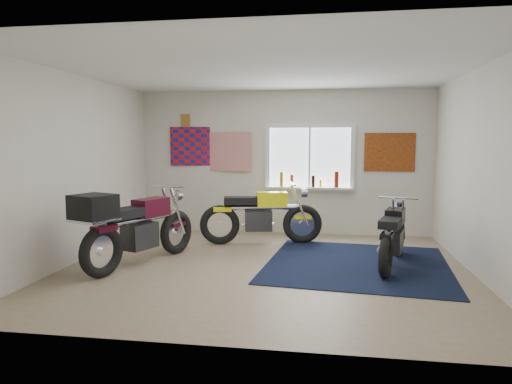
# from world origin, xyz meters

# --- Properties ---
(ground) EXTENTS (5.50, 5.50, 0.00)m
(ground) POSITION_xyz_m (0.00, 0.00, 0.00)
(ground) COLOR #9E896B
(ground) RESTS_ON ground
(room_shell) EXTENTS (5.50, 5.50, 5.50)m
(room_shell) POSITION_xyz_m (0.00, 0.00, 1.64)
(room_shell) COLOR white
(room_shell) RESTS_ON ground
(navy_rug) EXTENTS (2.75, 2.84, 0.01)m
(navy_rug) POSITION_xyz_m (1.27, 0.37, 0.01)
(navy_rug) COLOR black
(navy_rug) RESTS_ON ground
(window_assembly) EXTENTS (1.66, 0.17, 1.26)m
(window_assembly) POSITION_xyz_m (0.50, 2.47, 1.37)
(window_assembly) COLOR white
(window_assembly) RESTS_ON room_shell
(oil_bottles) EXTENTS (1.10, 0.09, 0.30)m
(oil_bottles) POSITION_xyz_m (0.51, 2.40, 1.03)
(oil_bottles) COLOR #946815
(oil_bottles) RESTS_ON window_assembly
(flag_display) EXTENTS (1.60, 0.10, 1.17)m
(flag_display) POSITION_xyz_m (-1.90, 2.48, 2.15)
(flag_display) COLOR red
(flag_display) RESTS_ON room_shell
(triumph_poster) EXTENTS (0.90, 0.03, 0.70)m
(triumph_poster) POSITION_xyz_m (1.95, 2.48, 1.55)
(triumph_poster) COLOR #A54C14
(triumph_poster) RESTS_ON room_shell
(yellow_triumph) EXTENTS (2.08, 0.70, 1.06)m
(yellow_triumph) POSITION_xyz_m (-0.28, 1.48, 0.46)
(yellow_triumph) COLOR black
(yellow_triumph) RESTS_ON ground
(black_chrome_bike) EXTENTS (0.70, 1.78, 0.94)m
(black_chrome_bike) POSITION_xyz_m (1.75, 0.35, 0.41)
(black_chrome_bike) COLOR black
(black_chrome_bike) RESTS_ON navy_rug
(maroon_tourer) EXTENTS (1.11, 2.10, 1.10)m
(maroon_tourer) POSITION_xyz_m (-1.82, -0.25, 0.57)
(maroon_tourer) COLOR black
(maroon_tourer) RESTS_ON ground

